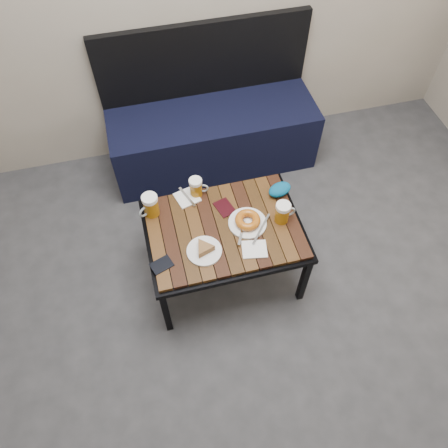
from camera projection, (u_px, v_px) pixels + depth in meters
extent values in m
plane|color=#2D2D30|center=(269.00, 401.00, 2.26)|extent=(4.00, 4.00, 0.00)
cube|color=black|center=(213.00, 138.00, 3.07)|extent=(1.40, 0.50, 0.45)
cube|color=black|center=(203.00, 59.00, 2.82)|extent=(1.40, 0.05, 0.50)
cube|color=black|center=(166.00, 312.00, 2.32)|extent=(0.04, 0.03, 0.42)
cube|color=black|center=(304.00, 280.00, 2.43)|extent=(0.04, 0.03, 0.42)
cube|color=black|center=(150.00, 228.00, 2.64)|extent=(0.04, 0.04, 0.42)
cube|color=black|center=(273.00, 203.00, 2.75)|extent=(0.04, 0.04, 0.42)
cube|color=black|center=(224.00, 231.00, 2.35)|extent=(0.84, 0.62, 0.03)
cube|color=#38240C|center=(224.00, 228.00, 2.33)|extent=(0.80, 0.58, 0.02)
cylinder|color=#9B610C|center=(151.00, 207.00, 2.33)|extent=(0.11, 0.11, 0.11)
cylinder|color=white|center=(149.00, 199.00, 2.28)|extent=(0.08, 0.08, 0.03)
torus|color=#8C999E|center=(144.00, 212.00, 2.31)|extent=(0.06, 0.05, 0.07)
cylinder|color=#9B610C|center=(196.00, 188.00, 2.42)|extent=(0.08, 0.08, 0.09)
cylinder|color=white|center=(195.00, 181.00, 2.37)|extent=(0.07, 0.07, 0.02)
torus|color=#8C999E|center=(203.00, 188.00, 2.42)|extent=(0.06, 0.02, 0.06)
cylinder|color=#9B610C|center=(282.00, 214.00, 2.31)|extent=(0.08, 0.08, 0.10)
cylinder|color=white|center=(283.00, 207.00, 2.26)|extent=(0.08, 0.08, 0.02)
torus|color=#8C999E|center=(290.00, 212.00, 2.32)|extent=(0.06, 0.02, 0.06)
cylinder|color=white|center=(204.00, 251.00, 2.23)|extent=(0.18, 0.18, 0.01)
cylinder|color=white|center=(247.00, 223.00, 2.33)|extent=(0.21, 0.21, 0.01)
torus|color=#93360D|center=(248.00, 220.00, 2.30)|extent=(0.14, 0.14, 0.04)
cube|color=#A5A8AD|center=(261.00, 229.00, 2.30)|extent=(0.15, 0.17, 0.00)
cube|color=#A5A8AD|center=(242.00, 233.00, 2.28)|extent=(0.08, 0.15, 0.00)
cube|color=white|center=(187.00, 197.00, 2.43)|extent=(0.15, 0.15, 0.01)
cube|color=#A5A8AD|center=(187.00, 197.00, 2.43)|extent=(0.07, 0.16, 0.00)
cube|color=white|center=(254.00, 249.00, 2.23)|extent=(0.14, 0.13, 0.01)
cube|color=black|center=(162.00, 265.00, 2.18)|extent=(0.13, 0.11, 0.01)
cube|color=black|center=(225.00, 208.00, 2.39)|extent=(0.12, 0.14, 0.01)
ellipsoid|color=navy|center=(280.00, 189.00, 2.43)|extent=(0.16, 0.13, 0.06)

